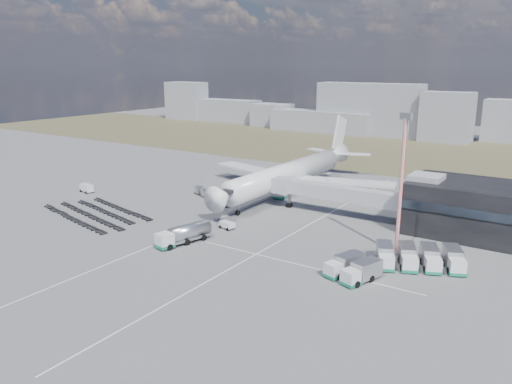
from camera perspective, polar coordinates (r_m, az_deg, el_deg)
The scene contains 16 objects.
ground at distance 101.78m, azimuth -5.03°, elevation -3.89°, with size 420.00×420.00×0.00m, color #565659.
grass_strip at distance 197.59m, azimuth 15.24°, elevation 4.61°, with size 420.00×90.00×0.01m, color #433D28.
lane_markings at distance 98.66m, azimuth 0.53°, elevation -4.43°, with size 47.12×110.00×0.01m.
terminal at distance 103.62m, azimuth 25.24°, elevation -1.88°, with size 30.40×16.40×11.00m.
jet_bridge at distance 109.03m, azimuth 8.24°, elevation 0.02°, with size 30.30×3.80×7.05m.
airliner at distance 126.41m, azimuth 4.07°, elevation 2.23°, with size 51.59×64.53×17.62m.
skyline at distance 240.67m, azimuth 13.72°, elevation 8.45°, with size 295.38×26.17×23.56m.
fuel_tanker at distance 92.21m, azimuth -8.26°, elevation -4.80°, with size 5.25×11.24×3.52m.
pushback_tug at distance 99.70m, azimuth -3.32°, elevation -3.83°, with size 3.05×1.72×1.40m, color silver.
utility_van at distance 134.66m, azimuth -18.80°, elevation 0.41°, with size 4.02×1.82×2.17m, color silver.
catering_truck at distance 123.10m, azimuth 3.07°, elevation 0.13°, with size 3.68×6.98×3.05m.
service_trucks_near at distance 78.60m, azimuth 11.01°, elevation -8.55°, with size 7.87×8.60×2.85m.
service_trucks_far at distance 85.36m, azimuth 18.13°, elevation -7.11°, with size 15.05×12.09×2.94m.
uld_row at distance 120.65m, azimuth -5.09°, elevation -0.45°, with size 15.47×7.99×1.77m.
baggage_dollies at distance 114.44m, azimuth -17.80°, elevation -2.30°, with size 28.71×17.87×0.64m.
floodlight_mast at distance 86.99m, azimuth 16.24°, elevation 0.73°, with size 2.29×1.87×24.24m.
Camera 1 is at (60.53, -75.38, 31.82)m, focal length 35.00 mm.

